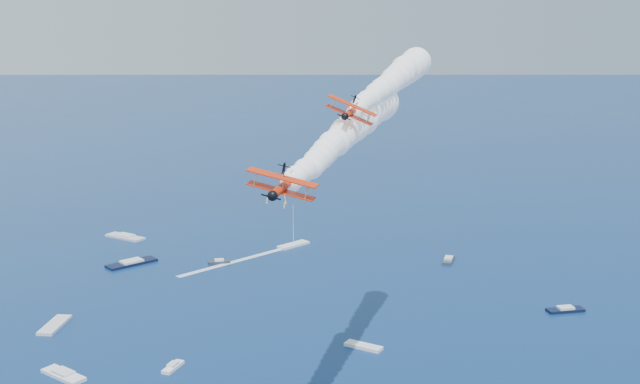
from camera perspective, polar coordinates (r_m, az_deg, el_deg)
biplane_lead at (r=112.41m, az=2.18°, el=5.74°), size 10.36×10.83×7.30m
biplane_trail at (r=88.42m, az=-2.76°, el=0.30°), size 11.08×11.66×6.90m
smoke_trail_lead at (r=140.35m, az=5.16°, el=7.94°), size 60.64×59.21×10.55m
smoke_trail_trail at (r=115.44m, az=1.88°, el=4.28°), size 60.65×59.39×10.55m
spectator_boats at (r=196.38m, az=-21.44°, el=-9.15°), size 234.98×170.87×0.70m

